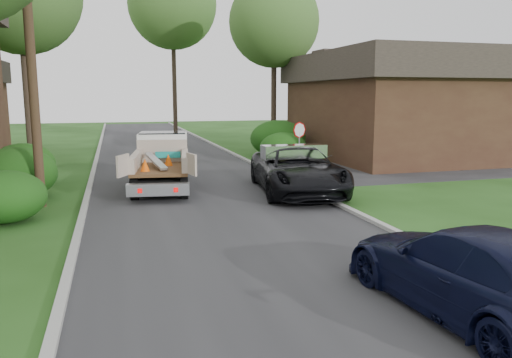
{
  "coord_description": "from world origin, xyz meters",
  "views": [
    {
      "loc": [
        -3.06,
        -12.66,
        3.67
      ],
      "look_at": [
        0.98,
        1.51,
        1.2
      ],
      "focal_mm": 35.0,
      "sensor_mm": 36.0,
      "label": 1
    }
  ],
  "objects": [
    {
      "name": "stop_sign",
      "position": [
        5.2,
        9.0,
        1.78
      ],
      "size": [
        0.71,
        0.32,
        2.48
      ],
      "color": "slate",
      "rests_on": "ground"
    },
    {
      "name": "tree_right_far",
      "position": [
        7.5,
        20.0,
        8.48
      ],
      "size": [
        6.0,
        6.0,
        11.5
      ],
      "color": "#2D2119",
      "rests_on": "ground"
    },
    {
      "name": "navy_suv",
      "position": [
        2.6,
        -6.0,
        0.77
      ],
      "size": [
        2.52,
        5.44,
        1.54
      ],
      "primitive_type": "imported",
      "rotation": [
        0.0,
        0.0,
        3.21
      ],
      "color": "black",
      "rests_on": "ground"
    },
    {
      "name": "side_street",
      "position": [
        12.0,
        9.0,
        0.01
      ],
      "size": [
        16.0,
        7.0,
        0.02
      ],
      "primitive_type": "cube",
      "color": "#28282B",
      "rests_on": "ground"
    },
    {
      "name": "utility_pole",
      "position": [
        -5.48,
        4.98,
        5.17
      ],
      "size": [
        2.42,
        1.25,
        10.0
      ],
      "color": "#382619",
      "rests_on": "ground"
    },
    {
      "name": "road",
      "position": [
        0.0,
        10.0,
        0.0
      ],
      "size": [
        8.0,
        90.0,
        0.02
      ],
      "primitive_type": "cube",
      "color": "#28282B",
      "rests_on": "ground"
    },
    {
      "name": "flatbed_truck",
      "position": [
        -1.21,
        7.8,
        1.16
      ],
      "size": [
        3.1,
        5.91,
        2.14
      ],
      "rotation": [
        0.0,
        0.0,
        -0.14
      ],
      "color": "black",
      "rests_on": "ground"
    },
    {
      "name": "hedge_left_c",
      "position": [
        -6.8,
        10.0,
        0.85
      ],
      "size": [
        2.6,
        2.6,
        1.7
      ],
      "primitive_type": "ellipsoid",
      "color": "#104810",
      "rests_on": "ground"
    },
    {
      "name": "hedge_right_a",
      "position": [
        5.8,
        13.0,
        0.85
      ],
      "size": [
        2.6,
        2.6,
        1.7
      ],
      "primitive_type": "ellipsoid",
      "color": "#104810",
      "rests_on": "ground"
    },
    {
      "name": "hedge_left_b",
      "position": [
        -6.5,
        6.5,
        0.94
      ],
      "size": [
        2.86,
        2.86,
        1.87
      ],
      "primitive_type": "ellipsoid",
      "color": "#104810",
      "rests_on": "ground"
    },
    {
      "name": "tree_center_far",
      "position": [
        2.0,
        30.0,
        10.98
      ],
      "size": [
        7.2,
        7.2,
        14.6
      ],
      "color": "#2D2119",
      "rests_on": "ground"
    },
    {
      "name": "ground",
      "position": [
        0.0,
        0.0,
        0.0
      ],
      "size": [
        120.0,
        120.0,
        0.0
      ],
      "primitive_type": "plane",
      "color": "#1F4413",
      "rests_on": "ground"
    },
    {
      "name": "curb_left",
      "position": [
        -4.1,
        10.0,
        0.06
      ],
      "size": [
        0.2,
        90.0,
        0.12
      ],
      "primitive_type": "cube",
      "color": "#9E9E99",
      "rests_on": "ground"
    },
    {
      "name": "house_right",
      "position": [
        13.0,
        14.0,
        3.16
      ],
      "size": [
        9.72,
        12.96,
        6.2
      ],
      "rotation": [
        0.0,
        0.0,
        1.57
      ],
      "color": "#3C2318",
      "rests_on": "ground"
    },
    {
      "name": "black_pickup",
      "position": [
        3.6,
        4.93,
        0.88
      ],
      "size": [
        3.76,
        6.67,
        1.76
      ],
      "primitive_type": "imported",
      "rotation": [
        0.0,
        0.0,
        -0.14
      ],
      "color": "black",
      "rests_on": "ground"
    },
    {
      "name": "hedge_left_a",
      "position": [
        -6.2,
        3.0,
        0.77
      ],
      "size": [
        2.34,
        2.34,
        1.53
      ],
      "primitive_type": "ellipsoid",
      "color": "#104810",
      "rests_on": "ground"
    },
    {
      "name": "hedge_right_b",
      "position": [
        6.5,
        16.0,
        1.1
      ],
      "size": [
        3.38,
        3.38,
        2.21
      ],
      "primitive_type": "ellipsoid",
      "color": "#104810",
      "rests_on": "ground"
    },
    {
      "name": "curb_right",
      "position": [
        4.1,
        10.0,
        0.06
      ],
      "size": [
        0.2,
        90.0,
        0.12
      ],
      "primitive_type": "cube",
      "color": "#9E9E99",
      "rests_on": "ground"
    }
  ]
}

